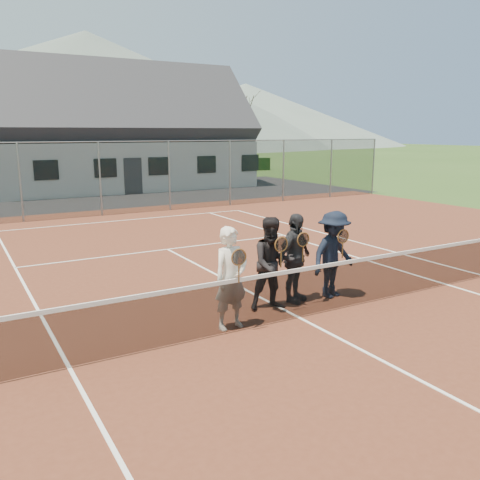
{
  "coord_description": "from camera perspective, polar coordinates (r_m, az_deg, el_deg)",
  "views": [
    {
      "loc": [
        -5.37,
        -7.16,
        3.38
      ],
      "look_at": [
        -0.38,
        1.5,
        1.25
      ],
      "focal_mm": 38.0,
      "sensor_mm": 36.0,
      "label": 1
    }
  ],
  "objects": [
    {
      "name": "hill_centre",
      "position": [
        105.53,
        -16.61,
        15.71
      ],
      "size": [
        120.0,
        120.0,
        22.0
      ],
      "primitive_type": "cone",
      "color": "#55665D",
      "rests_on": "ground"
    },
    {
      "name": "hill_east",
      "position": [
        118.72,
        0.64,
        13.8
      ],
      "size": [
        90.0,
        90.0,
        14.0
      ],
      "primitive_type": "cone",
      "color": "slate",
      "rests_on": "ground"
    },
    {
      "name": "ground",
      "position": [
        27.89,
        -18.69,
        4.45
      ],
      "size": [
        220.0,
        220.0,
        0.0
      ],
      "primitive_type": "plane",
      "color": "#2C491A",
      "rests_on": "ground"
    },
    {
      "name": "player_a",
      "position": [
        8.75,
        -1.01,
        -4.3
      ],
      "size": [
        0.7,
        0.53,
        1.8
      ],
      "color": "white",
      "rests_on": "court_surface"
    },
    {
      "name": "perimeter_fence",
      "position": [
        21.42,
        -15.44,
        6.65
      ],
      "size": [
        30.07,
        0.07,
        3.02
      ],
      "color": "slate",
      "rests_on": "ground"
    },
    {
      "name": "player_d",
      "position": [
        10.58,
        10.45,
        -1.62
      ],
      "size": [
        1.27,
        0.89,
        1.8
      ],
      "color": "black",
      "rests_on": "court_surface"
    },
    {
      "name": "tree_c",
      "position": [
        40.9,
        -20.22,
        14.72
      ],
      "size": [
        3.2,
        3.2,
        7.77
      ],
      "color": "#3C2915",
      "rests_on": "ground"
    },
    {
      "name": "player_b",
      "position": [
        9.71,
        3.7,
        -2.67
      ],
      "size": [
        1.0,
        0.85,
        1.8
      ],
      "color": "black",
      "rests_on": "court_surface"
    },
    {
      "name": "tree_e",
      "position": [
        46.52,
        0.24,
        15.02
      ],
      "size": [
        3.2,
        3.2,
        7.77
      ],
      "color": "#372014",
      "rests_on": "ground"
    },
    {
      "name": "court_surface",
      "position": [
        9.56,
        6.55,
        -8.69
      ],
      "size": [
        30.0,
        30.0,
        0.02
      ],
      "primitive_type": "cube",
      "color": "#562819",
      "rests_on": "ground"
    },
    {
      "name": "clubhouse",
      "position": [
        32.54,
        -13.56,
        12.8
      ],
      "size": [
        15.6,
        8.2,
        7.7
      ],
      "color": "silver",
      "rests_on": "ground"
    },
    {
      "name": "tree_d",
      "position": [
        43.82,
        -6.8,
        15.12
      ],
      "size": [
        3.2,
        3.2,
        7.77
      ],
      "color": "#3C2515",
      "rests_on": "ground"
    },
    {
      "name": "court_markings",
      "position": [
        9.56,
        6.55,
        -8.6
      ],
      "size": [
        11.03,
        23.83,
        0.01
      ],
      "color": "white",
      "rests_on": "court_surface"
    },
    {
      "name": "tennis_net",
      "position": [
        9.39,
        6.63,
        -5.67
      ],
      "size": [
        11.68,
        0.08,
        1.1
      ],
      "color": "slate",
      "rests_on": "ground"
    },
    {
      "name": "player_c",
      "position": [
        10.17,
        6.14,
        -2.03
      ],
      "size": [
        1.14,
        0.81,
        1.8
      ],
      "color": "#26272B",
      "rests_on": "court_surface"
    },
    {
      "name": "hedge_row",
      "position": [
        39.62,
        -22.27,
        7.07
      ],
      "size": [
        40.0,
        1.2,
        1.1
      ],
      "primitive_type": "cube",
      "color": "black",
      "rests_on": "ground"
    }
  ]
}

